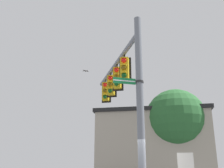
% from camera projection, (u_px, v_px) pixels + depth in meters
% --- Properties ---
extents(signal_pole, '(0.27, 0.27, 7.27)m').
position_uv_depth(signal_pole, '(140.00, 107.00, 9.67)').
color(signal_pole, slate).
rests_on(signal_pole, ground).
extents(mast_arm, '(3.34, 6.03, 0.21)m').
position_uv_depth(mast_arm, '(116.00, 65.00, 13.67)').
color(mast_arm, slate).
extents(traffic_light_nearest_pole, '(0.54, 0.49, 1.31)m').
position_uv_depth(traffic_light_nearest_pole, '(125.00, 69.00, 11.98)').
color(traffic_light_nearest_pole, black).
extents(traffic_light_mid_inner, '(0.54, 0.49, 1.31)m').
position_uv_depth(traffic_light_mid_inner, '(117.00, 78.00, 13.12)').
color(traffic_light_mid_inner, black).
extents(traffic_light_mid_outer, '(0.54, 0.49, 1.31)m').
position_uv_depth(traffic_light_mid_outer, '(111.00, 85.00, 14.26)').
color(traffic_light_mid_outer, black).
extents(traffic_light_arm_end, '(0.54, 0.49, 1.31)m').
position_uv_depth(traffic_light_arm_end, '(106.00, 91.00, 15.40)').
color(traffic_light_arm_end, black).
extents(street_name_sign, '(1.05, 0.64, 0.22)m').
position_uv_depth(street_name_sign, '(133.00, 82.00, 9.90)').
color(street_name_sign, '#147238').
extents(bird_flying, '(0.41, 0.25, 0.11)m').
position_uv_depth(bird_flying, '(86.00, 71.00, 19.02)').
color(bird_flying, '#4C4742').
extents(storefront_building, '(9.49, 8.06, 6.16)m').
position_uv_depth(storefront_building, '(154.00, 150.00, 22.83)').
color(storefront_building, '#A89E89').
rests_on(storefront_building, ground).
extents(tree_by_storefront, '(4.74, 4.74, 7.68)m').
position_uv_depth(tree_by_storefront, '(176.00, 119.00, 21.19)').
color(tree_by_storefront, '#4C3823').
rests_on(tree_by_storefront, ground).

